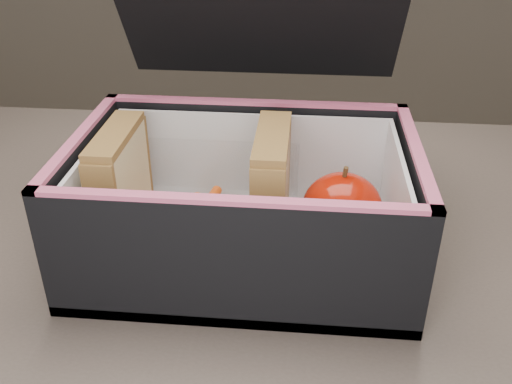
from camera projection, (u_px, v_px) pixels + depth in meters
The scene contains 8 objects.
kitchen_table at pixel (220, 360), 0.56m from camera, with size 1.20×0.80×0.75m.
lunch_bag at pixel (245, 192), 0.52m from camera, with size 0.31×0.31×0.28m.
plastic_tub at pixel (197, 207), 0.53m from camera, with size 0.19×0.13×0.08m, color white, non-canonical shape.
sandwich_left at pixel (121, 186), 0.53m from camera, with size 0.03×0.10×0.11m.
sandwich_right at pixel (271, 191), 0.51m from camera, with size 0.03×0.10×0.11m.
carrot_sticks at pixel (201, 224), 0.54m from camera, with size 0.04×0.13×0.03m.
paper_napkin at pixel (340, 238), 0.55m from camera, with size 0.07×0.07×0.01m, color white.
red_apple at pixel (342, 209), 0.52m from camera, with size 0.10×0.10×0.08m.
Camera 1 is at (0.07, -0.39, 1.08)m, focal length 40.00 mm.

